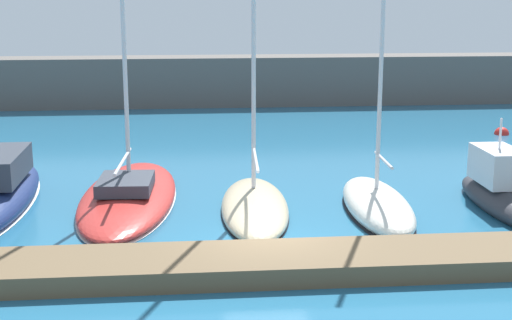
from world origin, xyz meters
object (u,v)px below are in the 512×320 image
object	(u,v)px
sailboat_sand_fourth	(255,204)
mooring_buoy_red	(502,134)
sailboat_red_third	(129,193)
sailboat_ivory_fifth	(377,204)
motorboat_charcoal_sixth	(502,191)

from	to	relation	value
sailboat_sand_fourth	mooring_buoy_red	bearing A→B (deg)	-44.96
sailboat_red_third	sailboat_ivory_fifth	size ratio (longest dim) A/B	1.77
sailboat_ivory_fifth	mooring_buoy_red	xyz separation A→B (m)	(9.93, 13.06, -0.31)
sailboat_sand_fourth	sailboat_ivory_fifth	size ratio (longest dim) A/B	1.41
sailboat_red_third	motorboat_charcoal_sixth	distance (m)	12.71
sailboat_ivory_fifth	mooring_buoy_red	world-z (taller)	sailboat_ivory_fifth
sailboat_ivory_fifth	motorboat_charcoal_sixth	distance (m)	4.31
sailboat_sand_fourth	motorboat_charcoal_sixth	bearing A→B (deg)	-89.47
motorboat_charcoal_sixth	mooring_buoy_red	distance (m)	14.08
motorboat_charcoal_sixth	sailboat_ivory_fifth	bearing A→B (deg)	92.82
sailboat_sand_fourth	motorboat_charcoal_sixth	size ratio (longest dim) A/B	2.45
sailboat_sand_fourth	sailboat_ivory_fifth	bearing A→B (deg)	-94.59
sailboat_red_third	mooring_buoy_red	distance (m)	21.19
sailboat_ivory_fifth	mooring_buoy_red	distance (m)	16.41
sailboat_red_third	motorboat_charcoal_sixth	size ratio (longest dim) A/B	3.09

